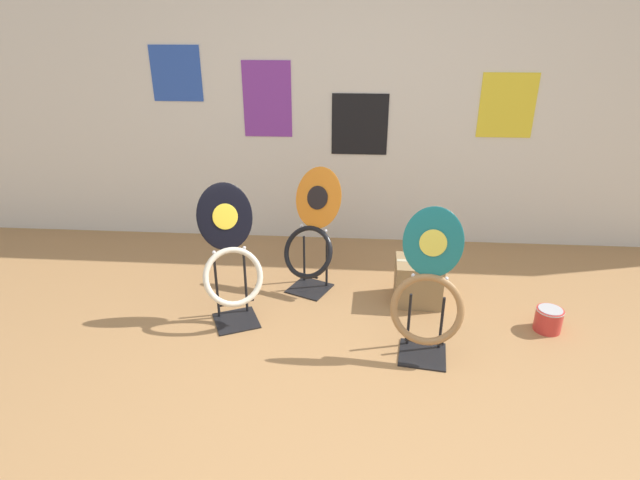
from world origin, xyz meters
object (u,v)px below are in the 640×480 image
(toilet_seat_display_orange_sun, at_px, (312,236))
(paint_can, at_px, (549,319))
(storage_box, at_px, (418,281))
(toilet_seat_display_teal_sax, at_px, (428,295))
(toilet_seat_display_jazz_black, at_px, (231,261))

(toilet_seat_display_orange_sun, relative_size, paint_can, 5.17)
(toilet_seat_display_orange_sun, bearing_deg, storage_box, -10.08)
(toilet_seat_display_teal_sax, distance_m, toilet_seat_display_jazz_black, 1.27)
(toilet_seat_display_orange_sun, height_order, toilet_seat_display_jazz_black, toilet_seat_display_jazz_black)
(paint_can, relative_size, storage_box, 0.52)
(paint_can, height_order, storage_box, storage_box)
(toilet_seat_display_orange_sun, xyz_separation_m, toilet_seat_display_jazz_black, (-0.48, -0.49, 0.02))
(toilet_seat_display_jazz_black, distance_m, paint_can, 2.11)
(storage_box, bearing_deg, toilet_seat_display_jazz_black, -164.34)
(paint_can, distance_m, storage_box, 0.88)
(toilet_seat_display_teal_sax, xyz_separation_m, toilet_seat_display_jazz_black, (-1.23, 0.31, 0.03))
(toilet_seat_display_teal_sax, bearing_deg, paint_can, 21.57)
(toilet_seat_display_teal_sax, height_order, toilet_seat_display_orange_sun, toilet_seat_display_teal_sax)
(paint_can, bearing_deg, toilet_seat_display_jazz_black, -179.18)
(toilet_seat_display_teal_sax, distance_m, toilet_seat_display_orange_sun, 1.10)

